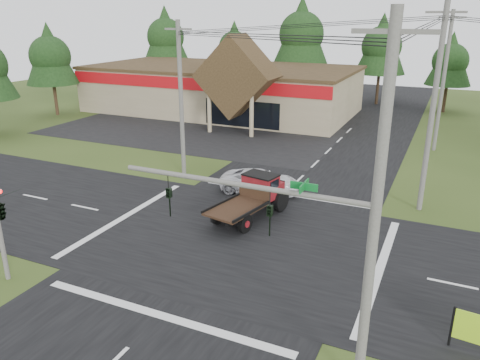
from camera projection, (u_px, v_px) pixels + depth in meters
The scene contains 18 objects.
ground at pixel (238, 240), 23.70m from camera, with size 120.00×120.00×0.00m, color #304117.
road_ns at pixel (238, 239), 23.70m from camera, with size 12.00×120.00×0.02m, color black.
road_ew at pixel (238, 239), 23.70m from camera, with size 120.00×12.00×0.02m, color black.
parking_apron at pixel (190, 132), 45.48m from camera, with size 28.00×14.00×0.02m, color black.
cvs_building at pixel (222, 88), 54.29m from camera, with size 30.40×18.20×9.19m.
traffic_signal_mast at pixel (312, 247), 13.52m from camera, with size 8.12×0.24×7.00m.
utility_pole_nr at pixel (375, 219), 12.45m from camera, with size 2.00×0.30×11.00m.
utility_pole_nw at pixel (181, 98), 31.91m from camera, with size 2.00×0.30×10.50m.
utility_pole_ne at pixel (433, 110), 25.46m from camera, with size 2.00×0.30×11.50m.
utility_pole_n at pixel (443, 81), 37.51m from camera, with size 2.00×0.30×11.20m.
tree_row_a at pixel (165, 35), 67.08m from camera, with size 6.72×6.72×12.12m.
tree_row_b at pixel (234, 46), 65.32m from camera, with size 5.60×5.60×10.10m.
tree_row_c at pixel (301, 32), 59.87m from camera, with size 7.28×7.28×13.13m.
tree_row_d at pixel (382, 44), 57.25m from camera, with size 6.16×6.16×11.11m.
tree_row_e at pixel (451, 59), 52.84m from camera, with size 5.04×5.04×9.09m.
tree_side_w at pixel (50, 54), 51.17m from camera, with size 5.60×5.60×10.10m.
antique_flatbed_truck at pixel (249, 199), 25.84m from camera, with size 2.14×5.60×2.34m, color #5C0D13, non-canonical shape.
white_pickup at pixel (260, 181), 29.89m from camera, with size 2.34×5.08×1.41m, color white.
Camera 1 is at (8.97, -19.36, 10.76)m, focal length 35.00 mm.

